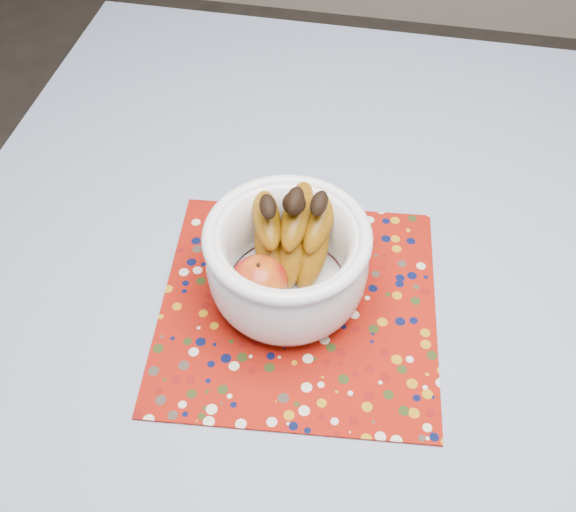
{
  "coord_description": "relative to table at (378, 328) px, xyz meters",
  "views": [
    {
      "loc": [
        -0.02,
        -0.57,
        1.51
      ],
      "look_at": [
        -0.13,
        -0.02,
        0.84
      ],
      "focal_mm": 42.0,
      "sensor_mm": 36.0,
      "label": 1
    }
  ],
  "objects": [
    {
      "name": "table",
      "position": [
        0.0,
        0.0,
        0.0
      ],
      "size": [
        1.2,
        1.2,
        0.75
      ],
      "color": "brown",
      "rests_on": "ground"
    },
    {
      "name": "tablecloth",
      "position": [
        0.0,
        0.0,
        0.08
      ],
      "size": [
        1.32,
        1.32,
        0.01
      ],
      "primitive_type": "cube",
      "color": "slate",
      "rests_on": "table"
    },
    {
      "name": "fruit_bowl",
      "position": [
        -0.13,
        -0.02,
        0.17
      ],
      "size": [
        0.21,
        0.22,
        0.17
      ],
      "color": "white",
      "rests_on": "placemat"
    },
    {
      "name": "placemat",
      "position": [
        -0.11,
        -0.04,
        0.09
      ],
      "size": [
        0.41,
        0.41,
        0.0
      ],
      "primitive_type": "cube",
      "rotation": [
        0.0,
        0.0,
        0.1
      ],
      "color": "maroon",
      "rests_on": "tablecloth"
    }
  ]
}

